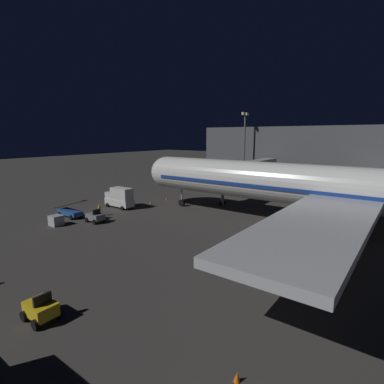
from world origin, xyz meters
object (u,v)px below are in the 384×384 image
(airliner_at_gate, at_px, (362,191))
(baggage_container_near_belt, at_px, (56,220))
(ground_crew_near_nose_gear, at_px, (99,210))
(apron_floodlight_mast, at_px, (244,144))
(pushback_tug, at_px, (41,309))
(baggage_tug_spare, at_px, (95,217))
(belt_loader, at_px, (70,211))
(jet_bridge, at_px, (244,169))
(traffic_cone_wingtip_svc_side, at_px, (237,377))
(traffic_cone_nose_port, at_px, (167,199))
(traffic_cone_nose_starboard, at_px, (151,203))
(ops_van, at_px, (120,197))

(airliner_at_gate, xyz_separation_m, baggage_container_near_belt, (19.40, -34.28, -5.01))
(ground_crew_near_nose_gear, bearing_deg, apron_floodlight_mast, 172.47)
(pushback_tug, bearing_deg, baggage_tug_spare, -134.10)
(belt_loader, distance_m, ground_crew_near_nose_gear, 4.38)
(jet_bridge, distance_m, traffic_cone_wingtip_svc_side, 46.57)
(traffic_cone_nose_port, bearing_deg, apron_floodlight_mast, 169.28)
(baggage_tug_spare, bearing_deg, jet_bridge, 162.16)
(traffic_cone_nose_starboard, bearing_deg, ops_van, -25.80)
(ops_van, xyz_separation_m, ground_crew_near_nose_gear, (5.52, 1.78, -0.78))
(baggage_tug_spare, distance_m, ground_crew_near_nose_gear, 3.45)
(belt_loader, relative_size, traffic_cone_nose_port, 14.36)
(jet_bridge, xyz_separation_m, ops_van, (20.11, -13.21, -4.05))
(pushback_tug, distance_m, baggage_container_near_belt, 23.31)
(jet_bridge, bearing_deg, baggage_container_near_belt, -20.44)
(apron_floodlight_mast, xyz_separation_m, baggage_container_near_belt, (44.90, -5.67, -9.52))
(belt_loader, xyz_separation_m, traffic_cone_wingtip_svc_side, (12.53, 35.51, -0.57))
(belt_loader, height_order, baggage_container_near_belt, belt_loader)
(baggage_container_near_belt, bearing_deg, traffic_cone_wingtip_svc_side, 74.89)
(baggage_tug_spare, bearing_deg, traffic_cone_nose_starboard, -172.40)
(ops_van, bearing_deg, traffic_cone_nose_starboard, 154.20)
(baggage_container_near_belt, height_order, ground_crew_near_nose_gear, ground_crew_near_nose_gear)
(jet_bridge, bearing_deg, traffic_cone_nose_port, -45.21)
(pushback_tug, distance_m, traffic_cone_nose_starboard, 34.79)
(airliner_at_gate, relative_size, traffic_cone_nose_port, 124.50)
(apron_floodlight_mast, xyz_separation_m, baggage_tug_spare, (40.72, -2.67, -9.44))
(traffic_cone_nose_port, bearing_deg, belt_loader, -11.85)
(airliner_at_gate, bearing_deg, traffic_cone_nose_port, -93.81)
(traffic_cone_nose_port, bearing_deg, baggage_container_near_belt, -3.33)
(jet_bridge, height_order, ground_crew_near_nose_gear, jet_bridge)
(traffic_cone_nose_starboard, bearing_deg, airliner_at_gate, 93.81)
(jet_bridge, distance_m, pushback_tug, 45.45)
(apron_floodlight_mast, bearing_deg, traffic_cone_nose_port, -10.72)
(ops_van, bearing_deg, traffic_cone_wingtip_svc_side, 58.29)
(traffic_cone_nose_starboard, bearing_deg, ground_crew_near_nose_gear, -3.49)
(traffic_cone_nose_port, distance_m, traffic_cone_wingtip_svc_side, 44.03)
(pushback_tug, bearing_deg, jet_bridge, -170.01)
(belt_loader, distance_m, baggage_tug_spare, 5.54)
(pushback_tug, xyz_separation_m, baggage_tug_spare, (-16.36, -16.89, 0.00))
(baggage_container_near_belt, bearing_deg, belt_loader, -145.20)
(pushback_tug, height_order, ground_crew_near_nose_gear, pushback_tug)
(belt_loader, bearing_deg, traffic_cone_nose_port, 168.15)
(traffic_cone_nose_port, bearing_deg, baggage_tug_spare, 5.70)
(baggage_tug_spare, bearing_deg, airliner_at_gate, 115.93)
(baggage_container_near_belt, height_order, traffic_cone_nose_port, baggage_container_near_belt)
(ops_van, bearing_deg, apron_floodlight_mast, 168.20)
(ops_van, height_order, traffic_cone_nose_port, ops_van)
(pushback_tug, height_order, traffic_cone_nose_starboard, pushback_tug)
(apron_floodlight_mast, xyz_separation_m, traffic_cone_nose_starboard, (27.70, -4.41, -9.95))
(airliner_at_gate, distance_m, pushback_tug, 35.06)
(ground_crew_near_nose_gear, relative_size, traffic_cone_nose_port, 3.29)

